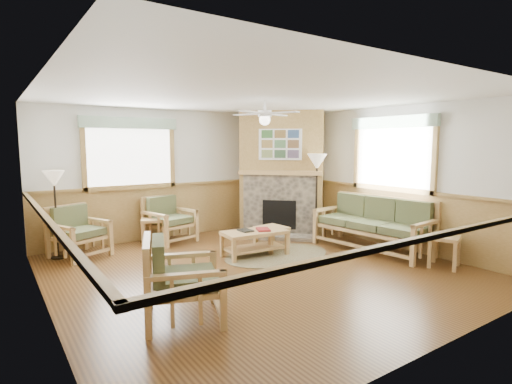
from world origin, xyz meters
TOP-DOWN VIEW (x-y plane):
  - floor at (0.00, 0.00)m, footprint 6.00×6.00m
  - ceiling at (0.00, 0.00)m, footprint 6.00×6.00m
  - wall_back at (0.00, 3.00)m, footprint 6.00×0.02m
  - wall_front at (0.00, -3.00)m, footprint 6.00×0.02m
  - wall_left at (-3.00, 0.00)m, footprint 0.02×6.00m
  - wall_right at (3.00, 0.00)m, footprint 0.02×6.00m
  - wainscot at (0.00, 0.00)m, footprint 6.00×6.00m
  - fireplace at (2.05, 2.05)m, footprint 3.11×3.11m
  - window_back at (-1.10, 2.96)m, footprint 1.90×0.16m
  - window_right at (2.96, -0.20)m, footprint 0.16×1.90m
  - ceiling_fan at (0.30, 0.30)m, footprint 1.59×1.59m
  - sofa at (2.43, -0.19)m, footprint 2.24×1.11m
  - armchair_back_left at (-2.22, 2.41)m, footprint 1.06×1.06m
  - armchair_back_right at (-0.46, 2.55)m, footprint 1.02×1.02m
  - armchair_left at (-1.74, -0.99)m, footprint 1.09×1.09m
  - coffee_table at (0.38, 0.71)m, footprint 1.18×0.67m
  - end_table_chairs at (-0.81, 2.54)m, footprint 0.60×0.59m
  - end_table_sofa at (2.55, -1.56)m, footprint 0.59×0.58m
  - footstool at (0.86, 0.86)m, footprint 0.56×0.56m
  - braided_rug at (0.73, 0.51)m, footprint 2.14×2.14m
  - floor_lamp_left at (-2.55, 2.53)m, footprint 0.46×0.46m
  - floor_lamp_right at (2.21, 1.10)m, footprint 0.52×0.52m
  - book_red at (0.53, 0.66)m, footprint 0.32×0.36m
  - book_dark at (0.23, 0.78)m, footprint 0.21×0.27m

SIDE VIEW (x-z plane):
  - floor at x=0.00m, z-range -0.01..0.00m
  - braided_rug at x=0.73m, z-range 0.00..0.01m
  - footstool at x=0.86m, z-range 0.00..0.44m
  - coffee_table at x=0.38m, z-range 0.00..0.45m
  - end_table_sofa at x=2.55m, z-range 0.00..0.51m
  - end_table_chairs at x=-0.81m, z-range 0.00..0.52m
  - armchair_back_left at x=-2.22m, z-range 0.00..0.90m
  - armchair_back_right at x=-0.46m, z-range 0.00..0.93m
  - armchair_left at x=-1.74m, z-range 0.00..0.95m
  - book_dark at x=0.23m, z-range 0.47..0.49m
  - book_red at x=0.53m, z-range 0.47..0.50m
  - sofa at x=2.43m, z-range 0.00..0.99m
  - wainscot at x=0.00m, z-range 0.00..1.10m
  - floor_lamp_left at x=-2.55m, z-range 0.00..1.55m
  - floor_lamp_right at x=2.21m, z-range 0.00..1.80m
  - wall_back at x=0.00m, z-range 0.00..2.70m
  - wall_front at x=0.00m, z-range 0.00..2.70m
  - wall_left at x=-3.00m, z-range 0.00..2.70m
  - wall_right at x=3.00m, z-range 0.00..2.70m
  - fireplace at x=2.05m, z-range 0.00..2.70m
  - window_back at x=-1.10m, z-range 1.78..3.28m
  - window_right at x=2.96m, z-range 1.78..3.28m
  - ceiling_fan at x=0.30m, z-range 2.48..2.84m
  - ceiling at x=0.00m, z-range 2.70..2.71m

